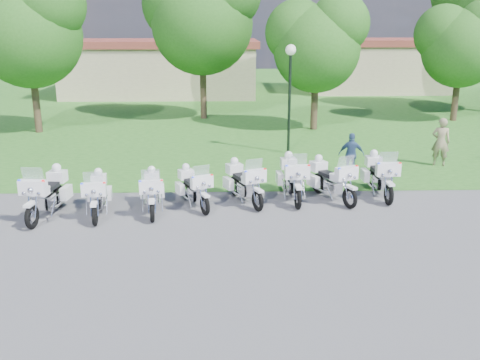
{
  "coord_description": "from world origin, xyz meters",
  "views": [
    {
      "loc": [
        -1.07,
        -13.89,
        5.43
      ],
      "look_at": [
        -0.69,
        1.2,
        0.95
      ],
      "focal_mm": 40.0,
      "sensor_mm": 36.0,
      "label": 1
    }
  ],
  "objects_px": {
    "motorcycle_0": "(47,193)",
    "bystander_c": "(351,155)",
    "motorcycle_1": "(97,194)",
    "motorcycle_6": "(331,179)",
    "lamp_post": "(290,73)",
    "motorcycle_2": "(152,191)",
    "motorcycle_5": "(292,177)",
    "bystander_a": "(441,142)",
    "motorcycle_3": "(194,187)",
    "motorcycle_4": "(244,182)",
    "motorcycle_7": "(380,175)"
  },
  "relations": [
    {
      "from": "motorcycle_1",
      "to": "lamp_post",
      "type": "xyz_separation_m",
      "value": [
        6.42,
        7.48,
        2.78
      ]
    },
    {
      "from": "lamp_post",
      "to": "bystander_a",
      "type": "distance_m",
      "value": 6.58
    },
    {
      "from": "motorcycle_6",
      "to": "motorcycle_7",
      "type": "bearing_deg",
      "value": 168.93
    },
    {
      "from": "motorcycle_6",
      "to": "motorcycle_1",
      "type": "bearing_deg",
      "value": -14.92
    },
    {
      "from": "motorcycle_0",
      "to": "motorcycle_6",
      "type": "bearing_deg",
      "value": -164.86
    },
    {
      "from": "motorcycle_6",
      "to": "motorcycle_0",
      "type": "bearing_deg",
      "value": -16.02
    },
    {
      "from": "motorcycle_0",
      "to": "motorcycle_5",
      "type": "distance_m",
      "value": 7.4
    },
    {
      "from": "motorcycle_2",
      "to": "motorcycle_0",
      "type": "bearing_deg",
      "value": -1.31
    },
    {
      "from": "motorcycle_1",
      "to": "motorcycle_4",
      "type": "relative_size",
      "value": 1.02
    },
    {
      "from": "motorcycle_0",
      "to": "motorcycle_3",
      "type": "relative_size",
      "value": 1.23
    },
    {
      "from": "motorcycle_2",
      "to": "motorcycle_6",
      "type": "relative_size",
      "value": 1.0
    },
    {
      "from": "motorcycle_1",
      "to": "bystander_c",
      "type": "distance_m",
      "value": 9.18
    },
    {
      "from": "motorcycle_5",
      "to": "motorcycle_6",
      "type": "height_order",
      "value": "motorcycle_5"
    },
    {
      "from": "motorcycle_5",
      "to": "lamp_post",
      "type": "relative_size",
      "value": 0.54
    },
    {
      "from": "motorcycle_0",
      "to": "motorcycle_3",
      "type": "bearing_deg",
      "value": -163.37
    },
    {
      "from": "motorcycle_5",
      "to": "bystander_a",
      "type": "height_order",
      "value": "bystander_a"
    },
    {
      "from": "motorcycle_3",
      "to": "motorcycle_0",
      "type": "bearing_deg",
      "value": -13.82
    },
    {
      "from": "motorcycle_7",
      "to": "lamp_post",
      "type": "height_order",
      "value": "lamp_post"
    },
    {
      "from": "motorcycle_2",
      "to": "motorcycle_4",
      "type": "distance_m",
      "value": 2.86
    },
    {
      "from": "motorcycle_3",
      "to": "lamp_post",
      "type": "bearing_deg",
      "value": -142.13
    },
    {
      "from": "motorcycle_5",
      "to": "lamp_post",
      "type": "bearing_deg",
      "value": -98.52
    },
    {
      "from": "motorcycle_7",
      "to": "lamp_post",
      "type": "xyz_separation_m",
      "value": [
        -2.3,
        5.87,
        2.72
      ]
    },
    {
      "from": "motorcycle_1",
      "to": "motorcycle_3",
      "type": "xyz_separation_m",
      "value": [
        2.77,
        0.67,
        -0.02
      ]
    },
    {
      "from": "motorcycle_0",
      "to": "motorcycle_6",
      "type": "height_order",
      "value": "motorcycle_0"
    },
    {
      "from": "motorcycle_0",
      "to": "lamp_post",
      "type": "xyz_separation_m",
      "value": [
        7.84,
        7.55,
        2.7
      ]
    },
    {
      "from": "motorcycle_1",
      "to": "motorcycle_7",
      "type": "xyz_separation_m",
      "value": [
        8.72,
        1.6,
        0.06
      ]
    },
    {
      "from": "motorcycle_6",
      "to": "bystander_a",
      "type": "xyz_separation_m",
      "value": [
        5.02,
        4.0,
        0.28
      ]
    },
    {
      "from": "motorcycle_6",
      "to": "bystander_a",
      "type": "height_order",
      "value": "bystander_a"
    },
    {
      "from": "motorcycle_1",
      "to": "motorcycle_6",
      "type": "xyz_separation_m",
      "value": [
        7.07,
        1.21,
        0.04
      ]
    },
    {
      "from": "motorcycle_7",
      "to": "bystander_c",
      "type": "relative_size",
      "value": 1.54
    },
    {
      "from": "bystander_a",
      "to": "bystander_c",
      "type": "distance_m",
      "value": 4.0
    },
    {
      "from": "motorcycle_0",
      "to": "bystander_c",
      "type": "height_order",
      "value": "motorcycle_0"
    },
    {
      "from": "motorcycle_2",
      "to": "bystander_a",
      "type": "xyz_separation_m",
      "value": [
        10.53,
        4.99,
        0.32
      ]
    },
    {
      "from": "motorcycle_2",
      "to": "motorcycle_3",
      "type": "bearing_deg",
      "value": -166.62
    },
    {
      "from": "bystander_c",
      "to": "lamp_post",
      "type": "bearing_deg",
      "value": -52.27
    },
    {
      "from": "motorcycle_0",
      "to": "motorcycle_3",
      "type": "xyz_separation_m",
      "value": [
        4.18,
        0.74,
        -0.09
      ]
    },
    {
      "from": "motorcycle_6",
      "to": "bystander_c",
      "type": "bearing_deg",
      "value": -139.39
    },
    {
      "from": "motorcycle_2",
      "to": "motorcycle_3",
      "type": "height_order",
      "value": "motorcycle_2"
    },
    {
      "from": "motorcycle_1",
      "to": "bystander_a",
      "type": "distance_m",
      "value": 13.17
    },
    {
      "from": "motorcycle_1",
      "to": "motorcycle_0",
      "type": "bearing_deg",
      "value": -4.49
    },
    {
      "from": "motorcycle_4",
      "to": "bystander_c",
      "type": "height_order",
      "value": "bystander_c"
    },
    {
      "from": "motorcycle_1",
      "to": "bystander_c",
      "type": "height_order",
      "value": "bystander_c"
    },
    {
      "from": "motorcycle_0",
      "to": "bystander_c",
      "type": "distance_m",
      "value": 10.51
    },
    {
      "from": "motorcycle_2",
      "to": "motorcycle_5",
      "type": "height_order",
      "value": "motorcycle_5"
    },
    {
      "from": "motorcycle_1",
      "to": "lamp_post",
      "type": "distance_m",
      "value": 10.24
    },
    {
      "from": "bystander_a",
      "to": "bystander_c",
      "type": "bearing_deg",
      "value": 38.46
    },
    {
      "from": "bystander_a",
      "to": "motorcycle_7",
      "type": "bearing_deg",
      "value": 66.23
    },
    {
      "from": "motorcycle_2",
      "to": "motorcycle_7",
      "type": "relative_size",
      "value": 0.91
    },
    {
      "from": "motorcycle_1",
      "to": "motorcycle_3",
      "type": "relative_size",
      "value": 1.09
    },
    {
      "from": "motorcycle_5",
      "to": "lamp_post",
      "type": "height_order",
      "value": "lamp_post"
    }
  ]
}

